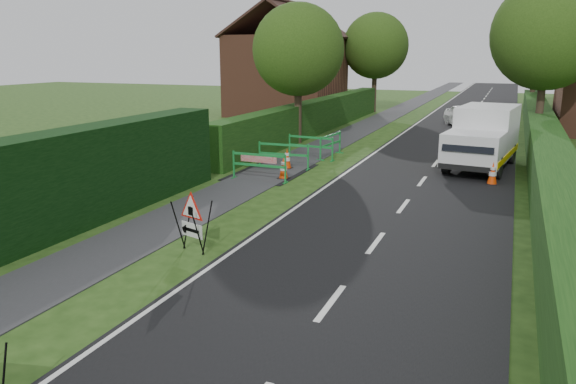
# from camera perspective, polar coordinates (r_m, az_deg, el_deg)

# --- Properties ---
(ground) EXTENTS (120.00, 120.00, 0.00)m
(ground) POSITION_cam_1_polar(r_m,az_deg,el_deg) (10.41, -10.88, -11.08)
(ground) COLOR #213F12
(ground) RESTS_ON ground
(road_surface) EXTENTS (6.00, 90.00, 0.02)m
(road_surface) POSITION_cam_1_polar(r_m,az_deg,el_deg) (43.18, 18.24, 7.51)
(road_surface) COLOR black
(road_surface) RESTS_ON ground
(footpath) EXTENTS (2.00, 90.00, 0.02)m
(footpath) POSITION_cam_1_polar(r_m,az_deg,el_deg) (43.87, 11.01, 8.04)
(footpath) COLOR #2D2D30
(footpath) RESTS_ON ground
(hedge_west_far) EXTENTS (1.00, 24.00, 1.80)m
(hedge_west_far) POSITION_cam_1_polar(r_m,az_deg,el_deg) (31.87, 2.91, 6.11)
(hedge_west_far) COLOR #14380F
(hedge_west_far) RESTS_ON ground
(hedge_east) EXTENTS (1.20, 50.00, 1.50)m
(hedge_east) POSITION_cam_1_polar(r_m,az_deg,el_deg) (24.30, 24.46, 2.38)
(hedge_east) COLOR #14380F
(hedge_east) RESTS_ON ground
(house_west) EXTENTS (7.50, 7.40, 7.88)m
(house_west) POSITION_cam_1_polar(r_m,az_deg,el_deg) (40.84, -0.09, 11.94)
(house_west) COLOR brown
(house_west) RESTS_ON ground
(tree_nw) EXTENTS (4.40, 4.40, 6.70)m
(tree_nw) POSITION_cam_1_polar(r_m,az_deg,el_deg) (27.67, 1.05, 14.24)
(tree_nw) COLOR #2D2116
(tree_nw) RESTS_ON ground
(tree_ne) EXTENTS (5.20, 5.20, 7.79)m
(tree_ne) POSITION_cam_1_polar(r_m,az_deg,el_deg) (29.90, 24.88, 14.30)
(tree_ne) COLOR #2D2116
(tree_ne) RESTS_ON ground
(tree_fw) EXTENTS (4.80, 4.80, 7.24)m
(tree_fw) POSITION_cam_1_polar(r_m,az_deg,el_deg) (43.01, 8.89, 14.45)
(tree_fw) COLOR #2D2116
(tree_fw) RESTS_ON ground
(tree_fe) EXTENTS (4.20, 4.20, 6.33)m
(tree_fe) POSITION_cam_1_polar(r_m,az_deg,el_deg) (45.89, 23.90, 12.66)
(tree_fe) COLOR #2D2116
(tree_fe) RESTS_ON ground
(triangle_sign) EXTENTS (1.01, 1.01, 1.18)m
(triangle_sign) POSITION_cam_1_polar(r_m,az_deg,el_deg) (12.62, -9.89, -2.54)
(triangle_sign) COLOR black
(triangle_sign) RESTS_ON ground
(works_van) EXTENTS (2.64, 5.34, 2.34)m
(works_van) POSITION_cam_1_polar(r_m,az_deg,el_deg) (22.90, 19.22, 5.37)
(works_van) COLOR silver
(works_van) RESTS_ON ground
(traffic_cone_0) EXTENTS (0.38, 0.38, 0.79)m
(traffic_cone_0) POSITION_cam_1_polar(r_m,az_deg,el_deg) (20.21, 20.08, 1.80)
(traffic_cone_0) COLOR black
(traffic_cone_0) RESTS_ON ground
(traffic_cone_1) EXTENTS (0.38, 0.38, 0.79)m
(traffic_cone_1) POSITION_cam_1_polar(r_m,az_deg,el_deg) (21.70, 20.10, 2.59)
(traffic_cone_1) COLOR black
(traffic_cone_1) RESTS_ON ground
(traffic_cone_2) EXTENTS (0.38, 0.38, 0.79)m
(traffic_cone_2) POSITION_cam_1_polar(r_m,az_deg,el_deg) (23.67, 20.34, 3.46)
(traffic_cone_2) COLOR black
(traffic_cone_2) RESTS_ON ground
(traffic_cone_3) EXTENTS (0.38, 0.38, 0.79)m
(traffic_cone_3) POSITION_cam_1_polar(r_m,az_deg,el_deg) (19.86, -0.46, 2.45)
(traffic_cone_3) COLOR black
(traffic_cone_3) RESTS_ON ground
(traffic_cone_4) EXTENTS (0.38, 0.38, 0.79)m
(traffic_cone_4) POSITION_cam_1_polar(r_m,az_deg,el_deg) (21.62, -0.10, 3.41)
(traffic_cone_4) COLOR black
(traffic_cone_4) RESTS_ON ground
(ped_barrier_0) EXTENTS (2.07, 0.41, 1.00)m
(ped_barrier_0) POSITION_cam_1_polar(r_m,az_deg,el_deg) (19.53, -2.96, 2.95)
(ped_barrier_0) COLOR #188736
(ped_barrier_0) RESTS_ON ground
(ped_barrier_1) EXTENTS (2.07, 0.41, 1.00)m
(ped_barrier_1) POSITION_cam_1_polar(r_m,az_deg,el_deg) (21.66, -0.46, 4.06)
(ped_barrier_1) COLOR #188736
(ped_barrier_1) RESTS_ON ground
(ped_barrier_2) EXTENTS (2.09, 0.58, 1.00)m
(ped_barrier_2) POSITION_cam_1_polar(r_m,az_deg,el_deg) (23.56, 2.32, 4.86)
(ped_barrier_2) COLOR #188736
(ped_barrier_2) RESTS_ON ground
(ped_barrier_3) EXTENTS (0.59, 2.09, 1.00)m
(ped_barrier_3) POSITION_cam_1_polar(r_m,az_deg,el_deg) (24.19, 4.35, 5.07)
(ped_barrier_3) COLOR #188736
(ped_barrier_3) RESTS_ON ground
(redwhite_plank) EXTENTS (1.50, 0.09, 0.25)m
(redwhite_plank) POSITION_cam_1_polar(r_m,az_deg,el_deg) (21.35, -3.00, 2.17)
(redwhite_plank) COLOR red
(redwhite_plank) RESTS_ON ground
(hatchback_car) EXTENTS (3.04, 4.18, 1.32)m
(hatchback_car) POSITION_cam_1_polar(r_m,az_deg,el_deg) (35.52, 17.50, 7.37)
(hatchback_car) COLOR white
(hatchback_car) RESTS_ON ground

